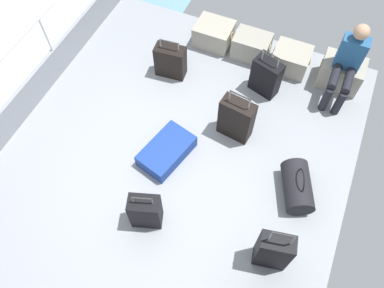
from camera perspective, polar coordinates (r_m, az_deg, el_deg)
ground_plane at (r=4.98m, az=-2.82°, el=-2.43°), size 4.40×5.20×0.06m
gunwale_port at (r=5.69m, az=-23.31°, el=6.63°), size 0.06×5.20×0.45m
railing_port at (r=5.30m, az=-25.38°, el=10.24°), size 0.04×4.20×1.02m
cargo_crate_0 at (r=6.13m, az=3.31°, el=16.15°), size 0.59×0.47×0.35m
cargo_crate_1 at (r=5.97m, az=8.90°, el=14.27°), size 0.57×0.40×0.38m
cargo_crate_2 at (r=5.93m, az=14.62°, el=12.20°), size 0.56×0.45×0.34m
cargo_crate_3 at (r=5.92m, az=21.41°, el=9.90°), size 0.62×0.43×0.41m
passenger_seated at (r=5.52m, az=22.29°, el=11.15°), size 0.34×0.66×1.11m
suitcase_0 at (r=4.93m, az=6.65°, el=3.75°), size 0.46×0.27×0.81m
suitcase_1 at (r=5.47m, az=11.01°, el=9.85°), size 0.45×0.32×0.73m
suitcase_2 at (r=4.39m, az=-6.98°, el=-9.99°), size 0.40×0.31×0.65m
suitcase_3 at (r=4.24m, az=12.08°, el=-15.39°), size 0.39×0.26×0.90m
suitcase_4 at (r=5.62m, az=-3.24°, el=12.28°), size 0.45×0.26×0.64m
suitcase_5 at (r=4.90m, az=-3.82°, el=-1.06°), size 0.61×0.81×0.20m
duffel_bag at (r=4.76m, az=15.51°, el=-6.18°), size 0.55×0.69×0.49m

